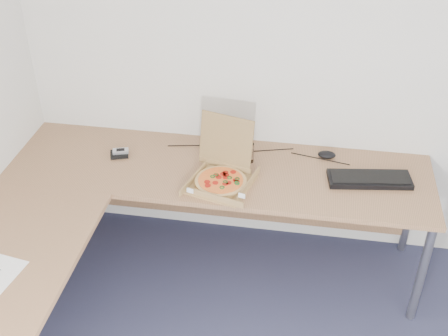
% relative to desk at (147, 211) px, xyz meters
% --- Properties ---
extents(room_shell, '(3.50, 3.50, 2.50)m').
position_rel_desk_xyz_m(room_shell, '(0.82, -0.97, 0.55)').
color(room_shell, silver).
rests_on(room_shell, ground).
extents(desk, '(2.50, 2.20, 0.73)m').
position_rel_desk_xyz_m(desk, '(0.00, 0.00, 0.00)').
color(desk, '#9E6F4A').
rests_on(desk, ground).
extents(pizza_box, '(0.33, 0.38, 0.33)m').
position_rel_desk_xyz_m(pizza_box, '(0.36, 0.28, 0.07)').
color(pizza_box, '#AA834D').
rests_on(pizza_box, desk).
extents(drinking_glass, '(0.07, 0.07, 0.12)m').
position_rel_desk_xyz_m(drinking_glass, '(0.48, 0.53, 0.09)').
color(drinking_glass, white).
rests_on(drinking_glass, desk).
extents(keyboard, '(0.49, 0.23, 0.03)m').
position_rel_desk_xyz_m(keyboard, '(1.20, 0.44, 0.04)').
color(keyboard, black).
rests_on(keyboard, desk).
extents(mouse, '(0.13, 0.10, 0.04)m').
position_rel_desk_xyz_m(mouse, '(0.95, 0.65, 0.05)').
color(mouse, black).
rests_on(mouse, desk).
extents(wallet, '(0.13, 0.12, 0.02)m').
position_rel_desk_xyz_m(wallet, '(-0.30, 0.47, 0.04)').
color(wallet, black).
rests_on(wallet, desk).
extents(phone, '(0.11, 0.08, 0.02)m').
position_rel_desk_xyz_m(phone, '(-0.29, 0.47, 0.06)').
color(phone, '#B2B5BA').
rests_on(phone, wallet).
extents(cable_bundle, '(0.54, 0.11, 0.01)m').
position_rel_desk_xyz_m(cable_bundle, '(0.51, 0.64, 0.03)').
color(cable_bundle, black).
rests_on(cable_bundle, desk).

